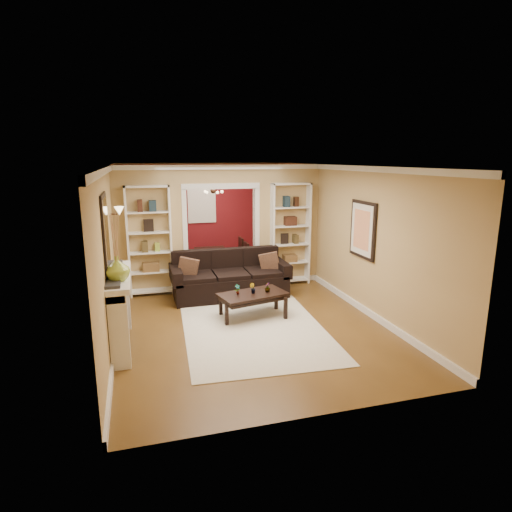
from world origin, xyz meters
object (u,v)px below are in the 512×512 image
object	(u,v)px
bookshelf_left	(150,241)
fireplace	(122,311)
coffee_table	(253,305)
dining_table	(215,261)
bookshelf_right	(290,234)
sofa	(230,275)

from	to	relation	value
bookshelf_left	fireplace	world-z (taller)	bookshelf_left
coffee_table	dining_table	xyz separation A→B (m)	(-0.07, 3.41, 0.03)
coffee_table	fireplace	world-z (taller)	fireplace
coffee_table	dining_table	bearing A→B (deg)	77.91
coffee_table	bookshelf_right	world-z (taller)	bookshelf_right
coffee_table	fireplace	bearing A→B (deg)	-176.88
bookshelf_left	dining_table	world-z (taller)	bookshelf_left
sofa	bookshelf_right	world-z (taller)	bookshelf_right
bookshelf_left	bookshelf_right	distance (m)	3.10
bookshelf_right	sofa	bearing A→B (deg)	-159.27
dining_table	bookshelf_left	bearing A→B (deg)	133.23
sofa	dining_table	world-z (taller)	sofa
bookshelf_right	dining_table	xyz separation A→B (m)	(-1.47, 1.54, -0.90)
sofa	fireplace	world-z (taller)	fireplace
sofa	bookshelf_left	world-z (taller)	bookshelf_left
coffee_table	bookshelf_left	distance (m)	2.69
coffee_table	dining_table	distance (m)	3.41
coffee_table	bookshelf_right	distance (m)	2.51
bookshelf_left	dining_table	size ratio (longest dim) A/B	1.59
fireplace	dining_table	bearing A→B (deg)	61.87
bookshelf_left	dining_table	xyz separation A→B (m)	(1.63, 1.54, -0.90)
sofa	bookshelf_left	xyz separation A→B (m)	(-1.57, 0.58, 0.68)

